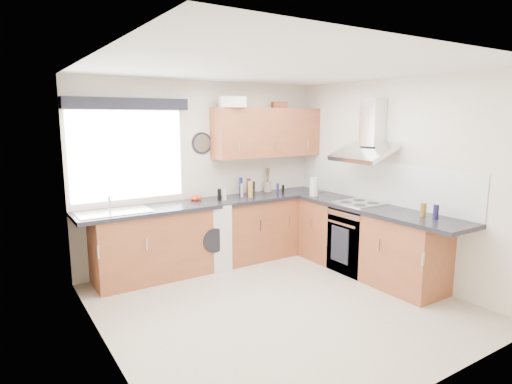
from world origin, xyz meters
TOP-DOWN VIEW (x-y plane):
  - ground_plane at (0.00, 0.00)m, footprint 3.60×3.60m
  - ceiling at (0.00, 0.00)m, footprint 3.60×3.60m
  - wall_back at (0.00, 1.80)m, footprint 3.60×0.02m
  - wall_front at (0.00, -1.80)m, footprint 3.60×0.02m
  - wall_left at (-1.80, 0.00)m, footprint 0.02×3.60m
  - wall_right at (1.80, 0.00)m, footprint 0.02×3.60m
  - window at (-1.05, 1.79)m, footprint 1.40×0.02m
  - window_blind at (-1.05, 1.70)m, footprint 1.50×0.18m
  - splashback at (1.79, 0.30)m, footprint 0.01×3.00m
  - base_cab_back at (-0.10, 1.51)m, footprint 3.00×0.58m
  - base_cab_corner at (1.50, 1.50)m, footprint 0.60×0.60m
  - base_cab_right at (1.51, 0.15)m, footprint 0.58×2.10m
  - worktop_back at (0.00, 1.50)m, footprint 3.60×0.62m
  - worktop_right at (1.50, 0.00)m, footprint 0.62×2.42m
  - sink at (-1.33, 1.50)m, footprint 0.84×0.46m
  - oven at (1.50, 0.30)m, footprint 0.56×0.58m
  - hob_plate at (1.50, 0.30)m, footprint 0.52×0.52m
  - extractor_hood at (1.60, 0.30)m, footprint 0.52×0.78m
  - upper_cabinets at (0.95, 1.62)m, footprint 1.70×0.35m
  - washing_machine at (-0.15, 1.52)m, footprint 0.73×0.71m
  - wall_clock at (-0.03, 1.78)m, footprint 0.30×0.04m
  - casserole at (0.30, 1.52)m, footprint 0.40×0.34m
  - storage_box at (1.22, 1.72)m, footprint 0.26×0.23m
  - utensil_pot at (1.00, 1.70)m, footprint 0.13×0.13m
  - kitchen_roll at (1.36, 1.05)m, footprint 0.15×0.15m
  - tomato_cluster at (-0.20, 1.65)m, footprint 0.18×0.18m
  - jar_0 at (0.07, 1.48)m, footprint 0.05×0.05m
  - jar_1 at (0.99, 1.42)m, footprint 0.04×0.04m
  - jar_2 at (0.53, 1.42)m, footprint 0.07×0.07m
  - jar_3 at (0.46, 1.54)m, footprint 0.04×0.04m
  - jar_4 at (0.13, 1.46)m, footprint 0.06×0.06m
  - jar_5 at (0.63, 1.53)m, footprint 0.05×0.05m
  - jar_6 at (1.11, 1.44)m, footprint 0.04×0.04m
  - jar_7 at (0.53, 1.70)m, footprint 0.05×0.05m
  - jar_8 at (0.57, 1.54)m, footprint 0.06×0.06m
  - jar_9 at (0.69, 1.62)m, footprint 0.06×0.06m
  - bottle_0 at (1.56, -0.77)m, footprint 0.06×0.06m
  - bottle_1 at (1.55, -0.62)m, footprint 0.07×0.07m

SIDE VIEW (x-z plane):
  - ground_plane at x=0.00m, z-range 0.00..0.00m
  - oven at x=1.50m, z-range 0.00..0.85m
  - base_cab_back at x=-0.10m, z-range 0.00..0.86m
  - base_cab_corner at x=1.50m, z-range 0.00..0.86m
  - base_cab_right at x=1.51m, z-range 0.00..0.86m
  - washing_machine at x=-0.15m, z-range 0.00..0.89m
  - worktop_back at x=0.00m, z-range 0.86..0.91m
  - worktop_right at x=1.50m, z-range 0.86..0.91m
  - hob_plate at x=1.50m, z-range 0.91..0.92m
  - tomato_cluster at x=-0.20m, z-range 0.91..0.98m
  - sink at x=-1.33m, z-range 0.90..1.00m
  - jar_5 at x=0.63m, z-range 0.91..1.00m
  - jar_6 at x=1.11m, z-range 0.91..1.04m
  - jar_4 at x=0.13m, z-range 0.91..1.05m
  - utensil_pot at x=1.00m, z-range 0.91..1.06m
  - bottle_1 at x=1.55m, z-range 0.91..1.07m
  - jar_0 at x=0.07m, z-range 0.91..1.07m
  - bottle_0 at x=1.56m, z-range 0.91..1.07m
  - jar_1 at x=0.99m, z-range 0.91..1.07m
  - jar_3 at x=0.46m, z-range 0.91..1.10m
  - jar_9 at x=0.69m, z-range 0.91..1.10m
  - jar_2 at x=0.53m, z-range 0.91..1.14m
  - jar_8 at x=0.57m, z-range 0.91..1.16m
  - jar_7 at x=0.53m, z-range 0.91..1.16m
  - kitchen_roll at x=1.36m, z-range 0.91..1.18m
  - splashback at x=1.79m, z-range 0.91..1.45m
  - wall_back at x=0.00m, z-range 0.00..2.50m
  - wall_front at x=0.00m, z-range 0.00..2.50m
  - wall_left at x=-1.80m, z-range 0.00..2.50m
  - wall_right at x=1.80m, z-range 0.00..2.50m
  - window at x=-1.05m, z-range 1.00..2.10m
  - wall_clock at x=-0.03m, z-range 1.52..1.82m
  - extractor_hood at x=1.60m, z-range 1.44..2.10m
  - upper_cabinets at x=0.95m, z-range 1.45..2.15m
  - window_blind at x=-1.05m, z-range 2.11..2.25m
  - storage_box at x=1.22m, z-range 2.15..2.25m
  - casserole at x=0.30m, z-range 2.15..2.29m
  - ceiling at x=0.00m, z-range 2.49..2.51m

